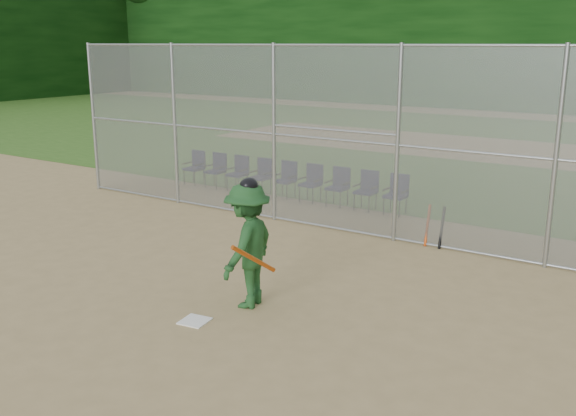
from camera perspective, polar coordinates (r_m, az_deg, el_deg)
The scene contains 17 objects.
ground at distance 10.04m, azimuth -7.89°, elevation -9.10°, with size 100.00×100.00×0.00m, color tan.
grass_strip at distance 25.95m, azimuth 19.06°, elevation 4.83°, with size 100.00×100.00×0.00m, color #33601C.
dirt_patch_far at distance 25.95m, azimuth 19.06°, elevation 4.84°, with size 24.00×24.00×0.00m, color tan.
backstop_fence at distance 13.51m, azimuth 5.82°, elevation 6.21°, with size 16.09×0.09×4.00m.
treeline at distance 27.63m, azimuth 21.11°, elevation 16.67°, with size 81.00×60.00×11.00m.
home_plate at distance 9.71m, azimuth -8.29°, elevation -9.91°, with size 0.39×0.39×0.02m, color white.
batter_at_plate at distance 9.87m, azimuth -3.60°, elevation -3.28°, with size 1.03×1.43×2.04m.
spare_bats at distance 13.19m, azimuth 12.91°, elevation -1.61°, with size 0.36×0.25×0.85m.
chair_0 at distance 18.82m, azimuth -8.38°, elevation 3.55°, with size 0.54×0.52×0.96m, color #0E1036, non-canonical shape.
chair_1 at distance 18.31m, azimuth -6.52°, elevation 3.31°, with size 0.54×0.52×0.96m, color #0E1036, non-canonical shape.
chair_2 at distance 17.83m, azimuth -4.55°, elevation 3.06°, with size 0.54×0.52×0.96m, color #0E1036, non-canonical shape.
chair_3 at distance 17.37m, azimuth -2.48°, elevation 2.79°, with size 0.54×0.52×0.96m, color #0E1036, non-canonical shape.
chair_4 at distance 16.93m, azimuth -0.30°, elevation 2.49°, with size 0.54×0.52×0.96m, color #0E1036, non-canonical shape.
chair_5 at distance 16.52m, azimuth 1.99°, elevation 2.18°, with size 0.54×0.52×0.96m, color #0E1036, non-canonical shape.
chair_6 at distance 16.14m, azimuth 4.39°, elevation 1.85°, with size 0.54×0.52×0.96m, color #0E1036, non-canonical shape.
chair_7 at distance 15.79m, azimuth 6.90°, elevation 1.51°, with size 0.54×0.52×0.96m, color #0E1036, non-canonical shape.
chair_8 at distance 15.47m, azimuth 9.52°, elevation 1.14°, with size 0.54×0.52×0.96m, color #0E1036, non-canonical shape.
Camera 1 is at (6.11, -6.90, 3.99)m, focal length 40.00 mm.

